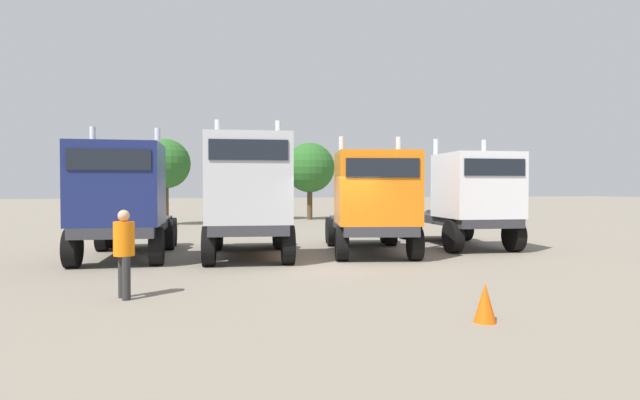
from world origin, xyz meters
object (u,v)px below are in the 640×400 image
at_px(semi_truck_silver, 248,195).
at_px(traffic_cone_near, 485,303).
at_px(semi_truck_orange, 373,203).
at_px(visitor_in_hivis, 124,247).
at_px(semi_truck_navy, 122,200).
at_px(semi_truck_white, 468,199).

relative_size(semi_truck_silver, traffic_cone_near, 9.90).
bearing_deg(semi_truck_silver, semi_truck_orange, 95.97).
height_order(semi_truck_silver, visitor_in_hivis, semi_truck_silver).
height_order(semi_truck_navy, traffic_cone_near, semi_truck_navy).
bearing_deg(semi_truck_white, visitor_in_hivis, -56.56).
xyz_separation_m(semi_truck_silver, semi_truck_white, (7.98, 0.99, -0.19)).
bearing_deg(visitor_in_hivis, semi_truck_white, 7.76).
relative_size(semi_truck_navy, visitor_in_hivis, 3.64).
bearing_deg(semi_truck_navy, visitor_in_hivis, 9.68).
xyz_separation_m(semi_truck_navy, semi_truck_white, (11.64, 0.29, -0.03)).
xyz_separation_m(semi_truck_navy, traffic_cone_near, (6.45, -9.09, -1.48)).
distance_m(semi_truck_navy, semi_truck_white, 11.64).
bearing_deg(semi_truck_white, semi_truck_orange, -70.73).
height_order(semi_truck_orange, semi_truck_white, semi_truck_white).
relative_size(semi_truck_navy, traffic_cone_near, 9.86).
height_order(semi_truck_white, traffic_cone_near, semi_truck_white).
bearing_deg(semi_truck_silver, semi_truck_white, 103.62).
height_order(semi_truck_navy, semi_truck_silver, semi_truck_silver).
distance_m(semi_truck_navy, visitor_in_hivis, 5.80).
height_order(semi_truck_navy, semi_truck_orange, semi_truck_navy).
bearing_deg(semi_truck_navy, traffic_cone_near, 38.75).
height_order(visitor_in_hivis, traffic_cone_near, visitor_in_hivis).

